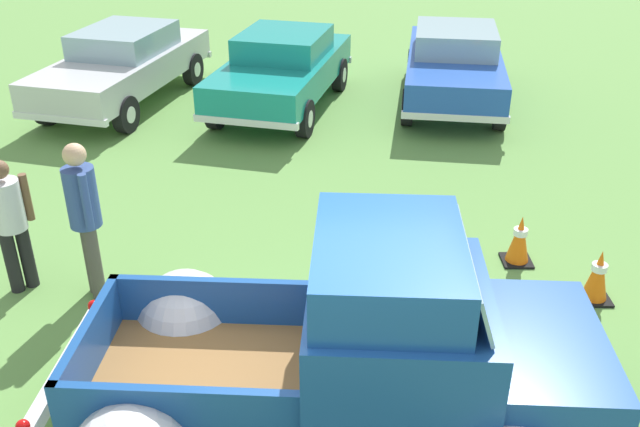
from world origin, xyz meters
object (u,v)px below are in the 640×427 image
Objects in this scene: vintage_pickup_truck at (366,359)px; spectator_0 at (86,211)px; lane_cone_0 at (521,240)px; lane_cone_1 at (600,276)px; show_car_1 at (284,68)px; show_car_2 at (456,63)px; show_car_0 at (126,63)px; spectator_1 at (12,218)px.

vintage_pickup_truck is 2.56× the size of spectator_0.
lane_cone_0 is 1.04m from lane_cone_1.
vintage_pickup_truck is 8.54m from show_car_1.
lane_cone_0 is at bearing 56.79° from vintage_pickup_truck.
vintage_pickup_truck is 1.04× the size of show_car_1.
show_car_1 is at bearing -75.94° from show_car_2.
vintage_pickup_truck is at bearing 40.26° from show_car_0.
spectator_0 reaches higher than lane_cone_0.
show_car_1 is 3.33m from show_car_2.
show_car_0 is (-4.16, 8.77, 0.02)m from vintage_pickup_truck.
lane_cone_1 is at bearing 60.20° from show_car_0.
spectator_1 is at bearing -8.88° from show_car_1.
spectator_1 is (-2.69, -6.26, 0.13)m from show_car_1.
vintage_pickup_truck is at bearing -144.04° from lane_cone_1.
show_car_2 is at bearing -82.85° from spectator_1.
spectator_1 reaches higher than show_car_2.
show_car_0 reaches higher than lane_cone_0.
vintage_pickup_truck is at bearing -65.12° from spectator_0.
lane_cone_1 is (5.61, -0.10, -0.75)m from spectator_0.
vintage_pickup_truck reaches higher than lane_cone_1.
spectator_1 is at bearing 141.85° from spectator_0.
show_car_1 is (-1.09, 8.47, 0.02)m from vintage_pickup_truck.
spectator_1 is at bearing 18.23° from show_car_0.
lane_cone_1 is (0.67, -0.80, 0.00)m from lane_cone_0.
lane_cone_0 is at bearing -124.97° from spectator_1.
show_car_0 is 2.61× the size of spectator_0.
show_car_0 is 7.63× the size of lane_cone_1.
show_car_0 is 9.68m from lane_cone_1.
lane_cone_0 is at bearing 129.95° from lane_cone_1.
spectator_1 is at bearing 153.00° from vintage_pickup_truck.
spectator_1 is at bearing 177.94° from lane_cone_1.
spectator_0 is 2.93× the size of lane_cone_1.
lane_cone_1 is (2.72, 1.97, -0.45)m from vintage_pickup_truck.
show_car_0 is at bearing -81.19° from show_car_1.
vintage_pickup_truck is 9.07m from show_car_2.
vintage_pickup_truck is at bearing -5.82° from show_car_2.
show_car_2 reaches higher than lane_cone_0.
show_car_2 is 7.21× the size of lane_cone_1.
show_car_1 is at bearing 99.29° from show_car_0.
lane_cone_0 is 1.00× the size of lane_cone_1.
show_car_1 is at bearing 118.79° from lane_cone_0.
show_car_2 is at bearing 79.04° from vintage_pickup_truck.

